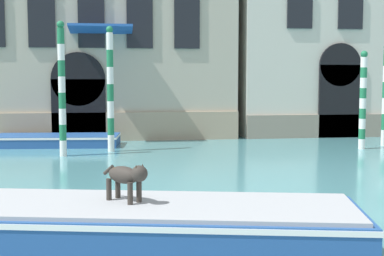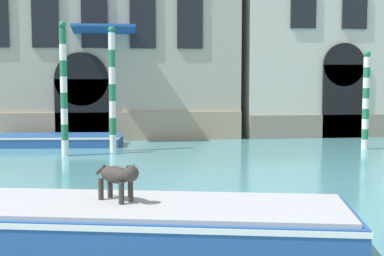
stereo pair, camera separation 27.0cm
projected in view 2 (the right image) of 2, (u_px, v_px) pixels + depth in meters
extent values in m
cube|color=tan|center=(96.00, 127.00, 22.67)|extent=(12.54, 0.16, 1.22)
cube|color=black|center=(82.00, 110.00, 22.53)|extent=(2.24, 0.14, 2.63)
cylinder|color=black|center=(81.00, 79.00, 22.41)|extent=(2.24, 0.14, 2.24)
cube|color=black|center=(45.00, 21.00, 22.04)|extent=(1.09, 0.10, 2.20)
cube|color=black|center=(94.00, 21.00, 22.27)|extent=(1.09, 0.10, 2.20)
cube|color=black|center=(143.00, 22.00, 22.51)|extent=(1.09, 0.10, 2.20)
cube|color=black|center=(190.00, 23.00, 22.75)|extent=(1.09, 0.10, 2.20)
cube|color=#1E4C99|center=(104.00, 29.00, 21.70)|extent=(2.55, 1.40, 0.29)
cube|color=gray|center=(376.00, 126.00, 24.15)|extent=(11.68, 0.16, 1.04)
cube|color=black|center=(343.00, 101.00, 23.85)|extent=(1.91, 0.14, 3.26)
cylinder|color=black|center=(344.00, 65.00, 23.70)|extent=(1.91, 0.14, 1.91)
cube|color=black|center=(303.00, 9.00, 23.28)|extent=(1.14, 0.10, 1.63)
cube|color=black|center=(355.00, 10.00, 23.55)|extent=(1.14, 0.10, 1.63)
cube|color=#234C8C|center=(128.00, 229.00, 8.16)|extent=(7.05, 3.37, 0.70)
cube|color=white|center=(128.00, 211.00, 8.13)|extent=(7.08, 3.40, 0.08)
cube|color=#9EA3A8|center=(127.00, 205.00, 8.12)|extent=(6.82, 3.17, 0.06)
cylinder|color=#332D28|center=(131.00, 191.00, 8.16)|extent=(0.08, 0.08, 0.34)
cylinder|color=#332D28|center=(121.00, 193.00, 8.02)|extent=(0.08, 0.08, 0.34)
cylinder|color=#332D28|center=(110.00, 187.00, 8.46)|extent=(0.08, 0.08, 0.34)
cylinder|color=#332D28|center=(101.00, 189.00, 8.32)|extent=(0.08, 0.08, 0.34)
ellipsoid|color=#332D28|center=(115.00, 175.00, 8.22)|extent=(0.62, 0.64, 0.27)
ellipsoid|color=#382D23|center=(111.00, 169.00, 8.27)|extent=(0.32, 0.33, 0.09)
sphere|color=#332D28|center=(131.00, 173.00, 7.99)|extent=(0.25, 0.25, 0.25)
cone|color=#382D23|center=(134.00, 167.00, 8.03)|extent=(0.07, 0.07, 0.10)
cone|color=#382D23|center=(127.00, 168.00, 7.93)|extent=(0.07, 0.07, 0.10)
cylinder|color=#332D28|center=(101.00, 170.00, 8.44)|extent=(0.19, 0.20, 0.18)
cube|color=#234C8C|center=(60.00, 140.00, 21.16)|extent=(4.98, 2.27, 0.44)
cube|color=white|center=(60.00, 136.00, 21.15)|extent=(5.01, 2.30, 0.08)
cube|color=#9EA3A8|center=(60.00, 141.00, 21.17)|extent=(2.77, 1.62, 0.39)
cylinder|color=white|center=(113.00, 143.00, 19.47)|extent=(0.24, 0.24, 0.61)
cylinder|color=#1E7247|center=(113.00, 126.00, 19.41)|extent=(0.24, 0.24, 0.61)
cylinder|color=white|center=(113.00, 109.00, 19.36)|extent=(0.24, 0.24, 0.61)
cylinder|color=#1E7247|center=(112.00, 93.00, 19.30)|extent=(0.24, 0.24, 0.61)
cylinder|color=white|center=(112.00, 76.00, 19.25)|extent=(0.24, 0.24, 0.61)
cylinder|color=#1E7247|center=(112.00, 59.00, 19.19)|extent=(0.24, 0.24, 0.61)
cylinder|color=white|center=(112.00, 41.00, 19.13)|extent=(0.24, 0.24, 0.61)
sphere|color=#1E7247|center=(112.00, 30.00, 19.09)|extent=(0.25, 0.25, 0.25)
cylinder|color=white|center=(365.00, 144.00, 20.03)|extent=(0.24, 0.24, 0.38)
cylinder|color=#1E7247|center=(365.00, 134.00, 19.99)|extent=(0.24, 0.24, 0.38)
cylinder|color=white|center=(365.00, 124.00, 19.96)|extent=(0.24, 0.24, 0.38)
cylinder|color=#1E7247|center=(365.00, 114.00, 19.92)|extent=(0.24, 0.24, 0.38)
cylinder|color=white|center=(366.00, 104.00, 19.89)|extent=(0.24, 0.24, 0.38)
cylinder|color=#1E7247|center=(366.00, 93.00, 19.85)|extent=(0.24, 0.24, 0.38)
cylinder|color=white|center=(366.00, 83.00, 19.82)|extent=(0.24, 0.24, 0.38)
cylinder|color=#1E7247|center=(367.00, 73.00, 19.78)|extent=(0.24, 0.24, 0.38)
cylinder|color=white|center=(367.00, 62.00, 19.75)|extent=(0.24, 0.24, 0.38)
sphere|color=#1E7247|center=(367.00, 54.00, 19.72)|extent=(0.26, 0.26, 0.26)
cylinder|color=white|center=(65.00, 148.00, 18.34)|extent=(0.24, 0.24, 0.54)
cylinder|color=#1E7247|center=(65.00, 132.00, 18.30)|extent=(0.24, 0.24, 0.54)
cylinder|color=white|center=(64.00, 116.00, 18.25)|extent=(0.24, 0.24, 0.54)
cylinder|color=#1E7247|center=(64.00, 101.00, 18.20)|extent=(0.24, 0.24, 0.54)
cylinder|color=white|center=(64.00, 85.00, 18.15)|extent=(0.24, 0.24, 0.54)
cylinder|color=#1E7247|center=(63.00, 68.00, 18.10)|extent=(0.24, 0.24, 0.54)
cylinder|color=white|center=(63.00, 52.00, 18.05)|extent=(0.24, 0.24, 0.54)
cylinder|color=#1E7247|center=(63.00, 36.00, 18.00)|extent=(0.24, 0.24, 0.54)
sphere|color=#1E7247|center=(62.00, 25.00, 17.96)|extent=(0.25, 0.25, 0.25)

